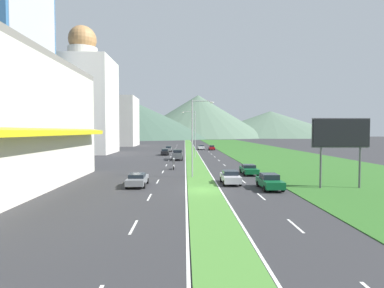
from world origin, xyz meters
The scene contains 51 objects.
ground_plane centered at (0.00, 0.00, 0.00)m, with size 600.00×600.00×0.00m, color #2D2D30.
grass_median centered at (0.00, 60.00, 0.03)m, with size 3.20×240.00×0.06m, color #477F33.
grass_verge_right centered at (20.60, 60.00, 0.03)m, with size 24.00×240.00×0.06m, color #2D6023.
lane_dash_left_1 centered at (-5.10, -11.41, 0.01)m, with size 0.16×2.80×0.01m, color silver.
lane_dash_left_2 centered at (-5.10, -2.83, 0.01)m, with size 0.16×2.80×0.01m, color silver.
lane_dash_left_3 centered at (-5.10, 5.76, 0.01)m, with size 0.16×2.80×0.01m, color silver.
lane_dash_left_4 centered at (-5.10, 14.34, 0.01)m, with size 0.16×2.80×0.01m, color silver.
lane_dash_left_5 centered at (-5.10, 22.93, 0.01)m, with size 0.16×2.80×0.01m, color silver.
lane_dash_left_6 centered at (-5.10, 31.51, 0.01)m, with size 0.16×2.80×0.01m, color silver.
lane_dash_left_7 centered at (-5.10, 40.10, 0.01)m, with size 0.16×2.80×0.01m, color silver.
lane_dash_left_8 centered at (-5.10, 48.68, 0.01)m, with size 0.16×2.80×0.01m, color silver.
lane_dash_left_9 centered at (-5.10, 57.27, 0.01)m, with size 0.16×2.80×0.01m, color silver.
lane_dash_left_10 centered at (-5.10, 65.86, 0.01)m, with size 0.16×2.80×0.01m, color silver.
lane_dash_left_11 centered at (-5.10, 74.44, 0.01)m, with size 0.16×2.80×0.01m, color silver.
lane_dash_left_12 centered at (-5.10, 83.03, 0.01)m, with size 0.16×2.80×0.01m, color silver.
lane_dash_left_13 centered at (-5.10, 91.61, 0.01)m, with size 0.16×2.80×0.01m, color silver.
lane_dash_left_14 centered at (-5.10, 100.20, 0.01)m, with size 0.16×2.80×0.01m, color silver.
lane_dash_right_1 centered at (5.10, -11.41, 0.01)m, with size 0.16×2.80×0.01m, color silver.
lane_dash_right_2 centered at (5.10, -2.83, 0.01)m, with size 0.16×2.80×0.01m, color silver.
lane_dash_right_3 centered at (5.10, 5.76, 0.01)m, with size 0.16×2.80×0.01m, color silver.
lane_dash_right_4 centered at (5.10, 14.34, 0.01)m, with size 0.16×2.80×0.01m, color silver.
lane_dash_right_5 centered at (5.10, 22.93, 0.01)m, with size 0.16×2.80×0.01m, color silver.
lane_dash_right_6 centered at (5.10, 31.51, 0.01)m, with size 0.16×2.80×0.01m, color silver.
lane_dash_right_7 centered at (5.10, 40.10, 0.01)m, with size 0.16×2.80×0.01m, color silver.
lane_dash_right_8 centered at (5.10, 48.68, 0.01)m, with size 0.16×2.80×0.01m, color silver.
lane_dash_right_9 centered at (5.10, 57.27, 0.01)m, with size 0.16×2.80×0.01m, color silver.
lane_dash_right_10 centered at (5.10, 65.86, 0.01)m, with size 0.16×2.80×0.01m, color silver.
lane_dash_right_11 centered at (5.10, 74.44, 0.01)m, with size 0.16×2.80×0.01m, color silver.
lane_dash_right_12 centered at (5.10, 83.03, 0.01)m, with size 0.16×2.80×0.01m, color silver.
lane_dash_right_13 centered at (5.10, 91.61, 0.01)m, with size 0.16×2.80×0.01m, color silver.
lane_dash_right_14 centered at (5.10, 100.20, 0.01)m, with size 0.16×2.80×0.01m, color silver.
edge_line_median_left centered at (-1.75, 60.00, 0.01)m, with size 0.16×240.00×0.01m, color silver.
edge_line_median_right centered at (1.75, 60.00, 0.01)m, with size 0.16×240.00×0.01m, color silver.
domed_building centered at (-29.18, 52.89, 14.04)m, with size 15.71×15.71×34.10m.
midrise_colored centered at (-29.93, 94.91, 9.91)m, with size 16.62×16.62×19.82m, color silver.
hill_far_left centered at (-47.76, 220.62, 15.93)m, with size 139.47×139.47×31.86m, color #3D5647.
hill_far_center centered at (10.72, 254.56, 19.71)m, with size 129.81×129.81×39.42m, color #516B56.
hill_far_right centered at (86.25, 280.99, 13.20)m, with size 154.74×154.74×26.40m, color #516B56.
street_lamp_near centered at (-0.63, 8.85, 5.69)m, with size 2.86×0.42×9.99m.
street_lamp_mid centered at (0.15, 38.30, 5.98)m, with size 3.09×0.41×10.49m.
billboard_roadside centered at (14.31, 0.87, 5.53)m, with size 6.09×0.28×7.34m.
car_0 centered at (6.88, 0.72, 0.80)m, with size 2.04×4.51×1.58m.
car_1 centered at (-7.05, 2.87, 0.72)m, with size 2.03×4.74×1.37m.
car_2 centered at (-6.59, 58.91, 0.79)m, with size 1.90×4.07×1.57m.
car_3 centered at (6.70, 65.88, 0.76)m, with size 1.85×4.37×1.51m.
car_4 centered at (3.29, 3.93, 0.77)m, with size 2.03×4.33×1.50m.
car_5 centered at (-6.81, 45.78, 0.79)m, with size 1.91×4.55×1.55m.
car_6 centered at (3.44, 68.06, 0.77)m, with size 2.01×4.46×1.49m.
car_7 centered at (6.95, 11.26, 0.72)m, with size 2.03×4.37×1.37m.
pickup_truck_0 centered at (-3.39, 33.21, 0.98)m, with size 2.18×5.40×2.00m.
motorcycle_rider centered at (-3.62, 17.17, 0.75)m, with size 0.36×2.00×1.80m.
Camera 1 is at (-1.90, -30.26, 5.99)m, focal length 28.50 mm.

